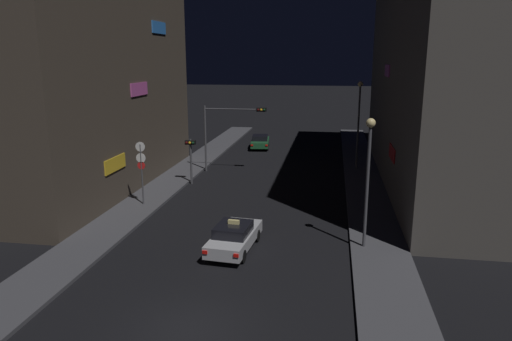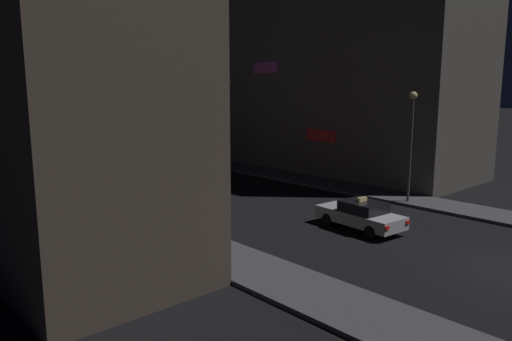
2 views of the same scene
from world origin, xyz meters
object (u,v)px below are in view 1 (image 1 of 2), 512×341
at_px(traffic_light_overhead, 228,124).
at_px(street_lamp_far_block, 359,114).
at_px(taxi, 234,236).
at_px(far_car, 260,141).
at_px(street_lamp_near_block, 368,164).
at_px(sign_pole_left, 141,166).
at_px(traffic_light_left_kerb, 191,152).

xyz_separation_m(traffic_light_overhead, street_lamp_far_block, (10.65, 2.30, 0.83)).
bearing_deg(taxi, far_car, 96.08).
xyz_separation_m(far_car, street_lamp_near_block, (9.30, -25.92, 3.69)).
relative_size(far_car, sign_pole_left, 1.13).
distance_m(taxi, traffic_light_left_kerb, 13.38).
distance_m(traffic_light_left_kerb, street_lamp_near_block, 16.41).
bearing_deg(traffic_light_left_kerb, street_lamp_near_block, -41.17).
bearing_deg(far_car, traffic_light_overhead, -95.09).
height_order(traffic_light_left_kerb, sign_pole_left, sign_pole_left).
relative_size(traffic_light_left_kerb, sign_pole_left, 0.85).
xyz_separation_m(traffic_light_overhead, street_lamp_near_block, (10.28, -14.96, 0.37)).
height_order(taxi, traffic_light_left_kerb, traffic_light_left_kerb).
bearing_deg(far_car, taxi, -83.92).
distance_m(traffic_light_overhead, street_lamp_far_block, 10.92).
xyz_separation_m(taxi, street_lamp_far_block, (6.78, 18.43, 4.14)).
xyz_separation_m(taxi, traffic_light_overhead, (-3.86, 16.13, 3.31)).
bearing_deg(taxi, traffic_light_left_kerb, 116.19).
height_order(taxi, traffic_light_overhead, traffic_light_overhead).
bearing_deg(traffic_light_left_kerb, taxi, -63.81).
height_order(far_car, traffic_light_overhead, traffic_light_overhead).
distance_m(traffic_light_left_kerb, street_lamp_far_block, 14.42).
xyz_separation_m(traffic_light_left_kerb, street_lamp_far_block, (12.64, 6.53, 2.38)).
bearing_deg(sign_pole_left, traffic_light_overhead, 71.27).
distance_m(sign_pole_left, street_lamp_near_block, 14.64).
distance_m(sign_pole_left, street_lamp_far_block, 18.90).
height_order(far_car, sign_pole_left, sign_pole_left).
relative_size(taxi, traffic_light_left_kerb, 1.32).
bearing_deg(traffic_light_overhead, street_lamp_near_block, -55.50).
bearing_deg(street_lamp_far_block, far_car, 138.18).
xyz_separation_m(sign_pole_left, street_lamp_far_block, (14.08, 12.42, 2.20)).
bearing_deg(traffic_light_overhead, sign_pole_left, -108.73).
distance_m(far_car, traffic_light_overhead, 11.49).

